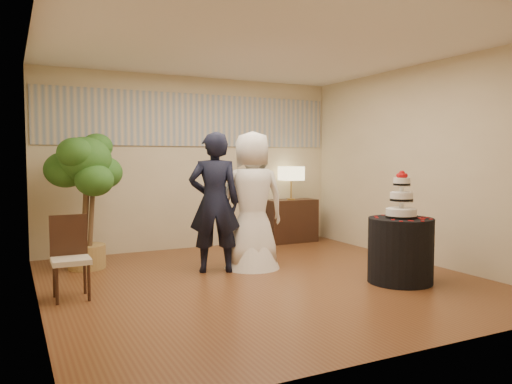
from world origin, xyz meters
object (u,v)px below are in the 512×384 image
console (291,221)px  ficus_tree (85,200)px  side_chair (71,258)px  table_lamp (291,183)px  bride (252,200)px  cake_table (400,250)px  groom (214,202)px  wedding_cake (402,194)px

console → ficus_tree: ficus_tree is taller
side_chair → table_lamp: bearing=27.9°
bride → ficus_tree: 2.23m
console → table_lamp: size_ratio=1.56×
cake_table → table_lamp: size_ratio=1.33×
groom → wedding_cake: size_ratio=3.22×
groom → wedding_cake: (1.78, -1.50, 0.15)m
groom → bride: bearing=-163.0°
cake_table → console: cake_table is taller
bride → ficus_tree: bearing=-18.1°
groom → table_lamp: (2.06, 1.54, 0.13)m
wedding_cake → side_chair: (-3.60, 1.00, -0.62)m
wedding_cake → table_lamp: wedding_cake is taller
cake_table → table_lamp: (0.28, 3.04, 0.65)m
side_chair → wedding_cake: bearing=-15.4°
console → table_lamp: (0.00, 0.00, 0.67)m
table_lamp → ficus_tree: bearing=-170.5°
console → table_lamp: bearing=0.0°
groom → bride: bride is taller
groom → ficus_tree: ficus_tree is taller
bride → wedding_cake: 1.95m
cake_table → ficus_tree: bearing=143.0°
bride → wedding_cake: bearing=137.4°
bride → side_chair: bearing=19.3°
cake_table → wedding_cake: 0.67m
groom → cake_table: bearing=158.1°
cake_table → console: (0.28, 3.04, -0.01)m
wedding_cake → console: (0.28, 3.04, -0.68)m
cake_table → groom: bearing=139.8°
groom → ficus_tree: bearing=-14.6°
bride → console: bearing=-126.9°
wedding_cake → console: wedding_cake is taller
wedding_cake → side_chair: wedding_cake is taller
wedding_cake → console: size_ratio=0.63×
groom → bride: 0.54m
console → side_chair: side_chair is taller
groom → table_lamp: bearing=-124.9°
table_lamp → side_chair: bearing=-152.2°
bride → side_chair: 2.46m
bride → ficus_tree: (-2.01, 0.96, 0.01)m
cake_table → side_chair: side_chair is taller
bride → table_lamp: size_ratio=3.17×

